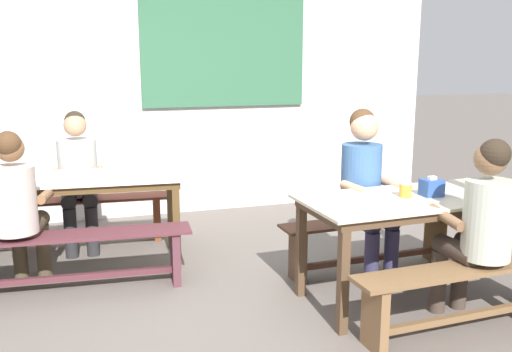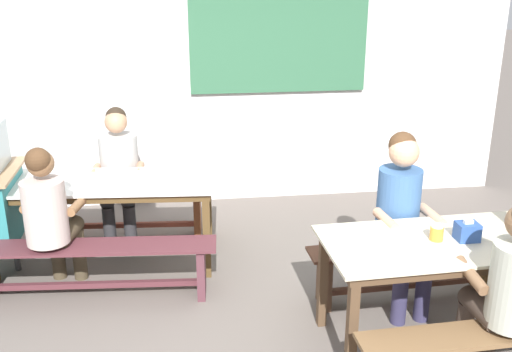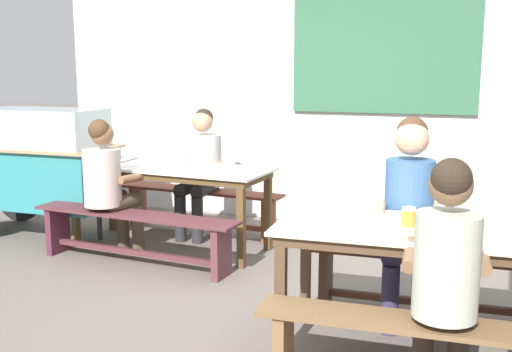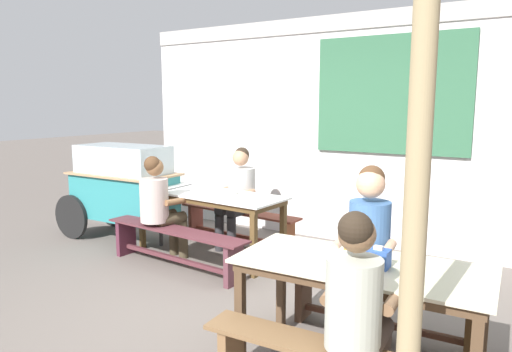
{
  "view_description": "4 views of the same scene",
  "coord_description": "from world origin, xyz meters",
  "px_view_note": "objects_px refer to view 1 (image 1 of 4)",
  "views": [
    {
      "loc": [
        -1.02,
        -3.5,
        1.7
      ],
      "look_at": [
        0.26,
        0.46,
        0.83
      ],
      "focal_mm": 39.21,
      "sensor_mm": 36.0,
      "label": 1
    },
    {
      "loc": [
        -0.47,
        -3.48,
        2.42
      ],
      "look_at": [
        0.1,
        0.77,
        0.9
      ],
      "focal_mm": 41.38,
      "sensor_mm": 36.0,
      "label": 2
    },
    {
      "loc": [
        1.44,
        -3.61,
        1.64
      ],
      "look_at": [
        -0.02,
        0.49,
        0.86
      ],
      "focal_mm": 42.5,
      "sensor_mm": 36.0,
      "label": 3
    },
    {
      "loc": [
        2.18,
        -3.08,
        1.79
      ],
      "look_at": [
        -0.21,
        0.8,
        1.09
      ],
      "focal_mm": 33.0,
      "sensor_mm": 36.0,
      "label": 4
    }
  ],
  "objects_px": {
    "bench_far_front": "(63,254)",
    "bench_near_front": "(465,288)",
    "bench_far_back": "(75,214)",
    "person_near_front": "(480,221)",
    "tissue_box": "(432,187)",
    "person_right_near_table": "(365,183)",
    "person_left_back_turned": "(17,202)",
    "condiment_jar": "(406,190)",
    "dining_table_near": "(415,207)",
    "bench_near_back": "(370,238)",
    "dining_table_far": "(66,186)",
    "soup_bowl": "(101,172)",
    "person_center_facing": "(78,171)"
  },
  "relations": [
    {
      "from": "bench_far_front",
      "to": "bench_near_front",
      "type": "bearing_deg",
      "value": -31.0
    },
    {
      "from": "dining_table_far",
      "to": "person_right_near_table",
      "type": "bearing_deg",
      "value": -23.09
    },
    {
      "from": "bench_far_back",
      "to": "condiment_jar",
      "type": "height_order",
      "value": "condiment_jar"
    },
    {
      "from": "dining_table_near",
      "to": "soup_bowl",
      "type": "xyz_separation_m",
      "value": [
        -2.06,
        1.49,
        0.09
      ]
    },
    {
      "from": "person_near_front",
      "to": "person_right_near_table",
      "type": "bearing_deg",
      "value": 105.44
    },
    {
      "from": "bench_far_back",
      "to": "bench_far_front",
      "type": "height_order",
      "value": "same"
    },
    {
      "from": "bench_far_back",
      "to": "bench_near_back",
      "type": "xyz_separation_m",
      "value": [
        2.28,
        -1.45,
        -0.01
      ]
    },
    {
      "from": "person_right_near_table",
      "to": "person_center_facing",
      "type": "height_order",
      "value": "person_right_near_table"
    },
    {
      "from": "bench_far_front",
      "to": "soup_bowl",
      "type": "relative_size",
      "value": 11.28
    },
    {
      "from": "dining_table_near",
      "to": "condiment_jar",
      "type": "relative_size",
      "value": 15.27
    },
    {
      "from": "bench_far_back",
      "to": "tissue_box",
      "type": "relative_size",
      "value": 12.43
    },
    {
      "from": "dining_table_near",
      "to": "bench_near_front",
      "type": "bearing_deg",
      "value": -87.79
    },
    {
      "from": "bench_far_front",
      "to": "bench_near_front",
      "type": "relative_size",
      "value": 1.23
    },
    {
      "from": "dining_table_far",
      "to": "soup_bowl",
      "type": "relative_size",
      "value": 11.45
    },
    {
      "from": "bench_far_front",
      "to": "person_near_front",
      "type": "distance_m",
      "value": 2.92
    },
    {
      "from": "bench_near_front",
      "to": "tissue_box",
      "type": "bearing_deg",
      "value": 79.94
    },
    {
      "from": "bench_far_front",
      "to": "bench_near_front",
      "type": "height_order",
      "value": "same"
    },
    {
      "from": "dining_table_far",
      "to": "person_right_near_table",
      "type": "height_order",
      "value": "person_right_near_table"
    },
    {
      "from": "dining_table_far",
      "to": "bench_far_back",
      "type": "relative_size",
      "value": 1.1
    },
    {
      "from": "bench_far_front",
      "to": "condiment_jar",
      "type": "distance_m",
      "value": 2.53
    },
    {
      "from": "bench_near_back",
      "to": "bench_near_front",
      "type": "height_order",
      "value": "same"
    },
    {
      "from": "bench_near_front",
      "to": "person_left_back_turned",
      "type": "bearing_deg",
      "value": 150.32
    },
    {
      "from": "bench_far_front",
      "to": "person_left_back_turned",
      "type": "distance_m",
      "value": 0.5
    },
    {
      "from": "bench_far_back",
      "to": "person_center_facing",
      "type": "xyz_separation_m",
      "value": [
        0.05,
        -0.07,
        0.41
      ]
    },
    {
      "from": "bench_near_back",
      "to": "bench_near_front",
      "type": "distance_m",
      "value": 1.12
    },
    {
      "from": "bench_far_back",
      "to": "dining_table_far",
      "type": "bearing_deg",
      "value": -94.58
    },
    {
      "from": "dining_table_far",
      "to": "bench_far_front",
      "type": "distance_m",
      "value": 0.69
    },
    {
      "from": "bench_near_front",
      "to": "tissue_box",
      "type": "relative_size",
      "value": 10.94
    },
    {
      "from": "bench_far_back",
      "to": "person_near_front",
      "type": "xyz_separation_m",
      "value": [
        2.45,
        -2.5,
        0.41
      ]
    },
    {
      "from": "dining_table_far",
      "to": "person_left_back_turned",
      "type": "distance_m",
      "value": 0.58
    },
    {
      "from": "person_near_front",
      "to": "condiment_jar",
      "type": "height_order",
      "value": "person_near_front"
    },
    {
      "from": "bench_near_front",
      "to": "condiment_jar",
      "type": "height_order",
      "value": "condiment_jar"
    },
    {
      "from": "tissue_box",
      "to": "person_right_near_table",
      "type": "bearing_deg",
      "value": 114.84
    },
    {
      "from": "bench_near_back",
      "to": "person_near_front",
      "type": "bearing_deg",
      "value": -80.63
    },
    {
      "from": "dining_table_near",
      "to": "bench_near_back",
      "type": "distance_m",
      "value": 0.69
    },
    {
      "from": "bench_far_front",
      "to": "tissue_box",
      "type": "height_order",
      "value": "tissue_box"
    },
    {
      "from": "bench_near_front",
      "to": "bench_far_front",
      "type": "bearing_deg",
      "value": 149.0
    },
    {
      "from": "bench_far_front",
      "to": "soup_bowl",
      "type": "distance_m",
      "value": 0.84
    },
    {
      "from": "bench_far_back",
      "to": "condiment_jar",
      "type": "bearing_deg",
      "value": -41.96
    },
    {
      "from": "person_right_near_table",
      "to": "condiment_jar",
      "type": "distance_m",
      "value": 0.5
    },
    {
      "from": "person_right_near_table",
      "to": "tissue_box",
      "type": "xyz_separation_m",
      "value": [
        0.24,
        -0.52,
        0.06
      ]
    },
    {
      "from": "dining_table_near",
      "to": "person_right_near_table",
      "type": "relative_size",
      "value": 1.24
    },
    {
      "from": "bench_near_back",
      "to": "person_right_near_table",
      "type": "relative_size",
      "value": 1.15
    },
    {
      "from": "bench_near_front",
      "to": "person_near_front",
      "type": "height_order",
      "value": "person_near_front"
    },
    {
      "from": "bench_far_front",
      "to": "dining_table_far",
      "type": "bearing_deg",
      "value": 85.42
    },
    {
      "from": "dining_table_near",
      "to": "person_center_facing",
      "type": "height_order",
      "value": "person_center_facing"
    },
    {
      "from": "bench_far_back",
      "to": "person_left_back_turned",
      "type": "distance_m",
      "value": 1.17
    },
    {
      "from": "bench_far_back",
      "to": "tissue_box",
      "type": "bearing_deg",
      "value": -39.94
    },
    {
      "from": "person_near_front",
      "to": "soup_bowl",
      "type": "bearing_deg",
      "value": 138.18
    },
    {
      "from": "bench_near_back",
      "to": "condiment_jar",
      "type": "height_order",
      "value": "condiment_jar"
    }
  ]
}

